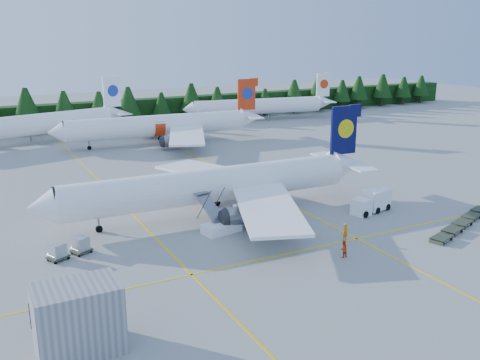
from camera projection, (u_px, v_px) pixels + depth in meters
name	position (u px, v px, depth m)	size (l,w,h in m)	color
ground	(283.00, 231.00, 62.41)	(320.00, 320.00, 0.00)	gray
taxi_stripe_a	(119.00, 201.00, 73.29)	(0.25, 120.00, 0.01)	yellow
taxi_stripe_b	(247.00, 183.00, 82.17)	(0.25, 120.00, 0.01)	yellow
taxi_stripe_cross	(313.00, 248.00, 57.28)	(80.00, 0.25, 0.01)	yellow
treeline_hedge	(107.00, 113.00, 131.71)	(220.00, 4.00, 6.00)	black
terminal_building	(78.00, 319.00, 38.20)	(6.00, 4.00, 5.20)	#92959A
airliner_navy	(205.00, 187.00, 66.47)	(43.58, 35.84, 12.67)	white
airliner_red	(154.00, 126.00, 109.16)	(43.42, 35.64, 12.62)	white
airliner_far_left	(18.00, 126.00, 107.93)	(43.16, 13.74, 12.76)	white
airliner_far_right	(254.00, 106.00, 139.07)	(40.21, 10.16, 11.76)	white
airstairs	(220.00, 225.00, 61.89)	(4.72, 6.41, 3.94)	white
service_truck	(371.00, 201.00, 68.57)	(6.16, 3.33, 2.82)	white
dolly_train	(462.00, 222.00, 63.75)	(14.97, 7.02, 0.15)	#353C2B
uld_pair	(69.00, 248.00, 54.89)	(4.87, 2.85, 1.51)	#353C2B
crew_a	(345.00, 232.00, 59.19)	(0.73, 0.48, 2.00)	orange
crew_b	(343.00, 249.00, 54.80)	(0.88, 0.69, 1.81)	red
crew_c	(362.00, 203.00, 69.36)	(0.83, 0.56, 2.02)	red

